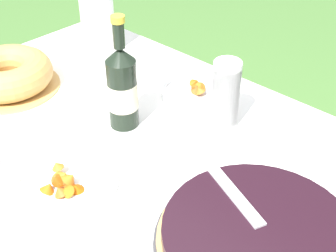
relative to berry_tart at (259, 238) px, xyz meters
name	(u,v)px	position (x,y,z in m)	size (l,w,h in m)	color
garden_table	(135,191)	(-0.35, 0.00, -0.10)	(1.54, 1.04, 0.75)	#A87A47
tablecloth	(134,173)	(-0.35, 0.00, -0.04)	(1.55, 1.05, 0.10)	white
berry_tart	(259,238)	(0.00, 0.00, 0.00)	(0.40, 0.40, 0.06)	#38383D
serving_knife	(270,237)	(0.03, -0.01, 0.04)	(0.36, 0.16, 0.01)	silver
bundt_cake	(7,74)	(-0.89, 0.00, 0.02)	(0.30, 0.30, 0.10)	tan
cup_stack	(225,95)	(-0.30, 0.28, 0.07)	(0.07, 0.07, 0.19)	white
juice_bottle_red	(122,88)	(-0.50, 0.11, 0.08)	(0.08, 0.08, 0.30)	black
snack_plate_left	(66,182)	(-0.41, -0.15, -0.02)	(0.23, 0.23, 0.06)	white
snack_plate_right	(195,91)	(-0.46, 0.35, -0.02)	(0.20, 0.20, 0.05)	white
paper_towel_roll	(98,19)	(-0.88, 0.34, 0.09)	(0.11, 0.11, 0.23)	white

